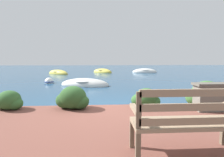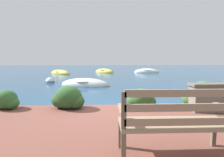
# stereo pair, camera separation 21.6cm
# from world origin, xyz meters

# --- Properties ---
(ground_plane) EXTENTS (80.00, 80.00, 0.00)m
(ground_plane) POSITION_xyz_m (0.00, 0.00, 0.00)
(ground_plane) COLOR navy
(park_bench) EXTENTS (1.45, 0.48, 0.93)m
(park_bench) POSITION_xyz_m (0.91, -2.67, 0.70)
(park_bench) COLOR brown
(park_bench) RESTS_ON patio_terrace
(hedge_clump_far_left) EXTENTS (0.72, 0.52, 0.49)m
(hedge_clump_far_left) POSITION_xyz_m (-2.58, -0.30, 0.43)
(hedge_clump_far_left) COLOR #2D5628
(hedge_clump_far_left) RESTS_ON patio_terrace
(hedge_clump_left) EXTENTS (0.87, 0.63, 0.59)m
(hedge_clump_left) POSITION_xyz_m (-0.97, -0.32, 0.48)
(hedge_clump_left) COLOR #284C23
(hedge_clump_left) RESTS_ON patio_terrace
(hedge_clump_centre) EXTENTS (0.76, 0.55, 0.52)m
(hedge_clump_centre) POSITION_xyz_m (0.96, -0.33, 0.44)
(hedge_clump_centre) COLOR #2D5628
(hedge_clump_centre) RESTS_ON patio_terrace
(hedge_clump_right) EXTENTS (1.04, 0.75, 0.71)m
(hedge_clump_right) POSITION_xyz_m (2.60, -0.35, 0.53)
(hedge_clump_right) COLOR #38662D
(hedge_clump_right) RESTS_ON patio_terrace
(rowboat_nearest) EXTENTS (2.96, 1.73, 0.76)m
(rowboat_nearest) POSITION_xyz_m (-1.16, 5.06, 0.07)
(rowboat_nearest) COLOR silver
(rowboat_nearest) RESTS_ON ground_plane
(rowboat_mid) EXTENTS (2.67, 2.36, 0.79)m
(rowboat_mid) POSITION_xyz_m (-4.61, 13.14, 0.07)
(rowboat_mid) COLOR #DBC64C
(rowboat_mid) RESTS_ON ground_plane
(rowboat_far) EXTENTS (2.76, 1.21, 0.85)m
(rowboat_far) POSITION_xyz_m (4.63, 14.47, 0.07)
(rowboat_far) COLOR silver
(rowboat_far) RESTS_ON ground_plane
(rowboat_outer) EXTENTS (2.55, 2.36, 0.83)m
(rowboat_outer) POSITION_xyz_m (-0.10, 14.76, 0.07)
(rowboat_outer) COLOR #DBC64C
(rowboat_outer) RESTS_ON ground_plane
(mooring_buoy) EXTENTS (0.57, 0.57, 0.52)m
(mooring_buoy) POSITION_xyz_m (-3.53, 6.32, 0.09)
(mooring_buoy) COLOR white
(mooring_buoy) RESTS_ON ground_plane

